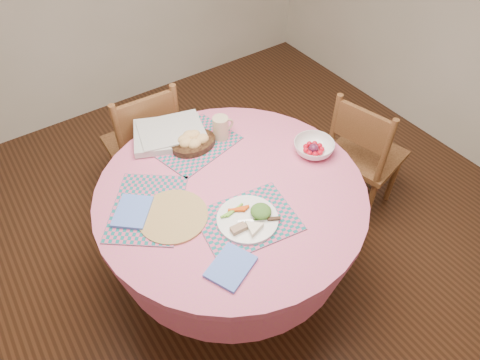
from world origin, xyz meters
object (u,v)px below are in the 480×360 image
object	(u,v)px
wicker_trivet	(173,216)
fruit_bowl	(314,148)
dinner_plate	(250,218)
latte_mug	(221,127)
dining_table	(232,216)
bread_bowl	(193,141)
chair_back	(146,144)
chair_right	(363,154)

from	to	relation	value
wicker_trivet	fruit_bowl	xyz separation A→B (m)	(0.77, -0.03, 0.02)
wicker_trivet	dinner_plate	xyz separation A→B (m)	(0.26, -0.20, 0.02)
latte_mug	fruit_bowl	distance (m)	0.47
dinner_plate	fruit_bowl	distance (m)	0.54
dining_table	bread_bowl	world-z (taller)	bread_bowl
chair_back	wicker_trivet	bearing A→B (deg)	77.25
chair_back	bread_bowl	size ratio (longest dim) A/B	3.90
chair_right	fruit_bowl	distance (m)	0.60
dinner_plate	bread_bowl	xyz separation A→B (m)	(0.04, 0.55, 0.02)
latte_mug	wicker_trivet	bearing A→B (deg)	-144.51
dinner_plate	fruit_bowl	xyz separation A→B (m)	(0.51, 0.18, 0.01)
chair_back	dinner_plate	world-z (taller)	chair_back
wicker_trivet	latte_mug	size ratio (longest dim) A/B	2.51
wicker_trivet	bread_bowl	distance (m)	0.46
chair_back	wicker_trivet	world-z (taller)	chair_back
chair_right	fruit_bowl	size ratio (longest dim) A/B	3.32
bread_bowl	dinner_plate	bearing A→B (deg)	-94.50
chair_right	dinner_plate	xyz separation A→B (m)	(-1.00, -0.23, 0.33)
dining_table	dinner_plate	bearing A→B (deg)	-100.70
dinner_plate	wicker_trivet	bearing A→B (deg)	141.56
latte_mug	fruit_bowl	xyz separation A→B (m)	(0.31, -0.35, -0.04)
wicker_trivet	chair_back	bearing A→B (deg)	75.03
chair_back	wicker_trivet	distance (m)	0.90
bread_bowl	chair_back	bearing A→B (deg)	99.56
dinner_plate	latte_mug	size ratio (longest dim) A/B	2.19
chair_back	bread_bowl	bearing A→B (deg)	101.78
bread_bowl	chair_right	bearing A→B (deg)	-18.43
chair_right	bread_bowl	distance (m)	1.07
dining_table	bread_bowl	bearing A→B (deg)	89.11
dining_table	latte_mug	world-z (taller)	latte_mug
dining_table	dinner_plate	distance (m)	0.30
dinner_plate	latte_mug	distance (m)	0.57
chair_right	latte_mug	world-z (taller)	latte_mug
latte_mug	dining_table	bearing A→B (deg)	-116.11
chair_right	wicker_trivet	world-z (taller)	chair_right
wicker_trivet	dinner_plate	distance (m)	0.33
dinner_plate	latte_mug	xyz separation A→B (m)	(0.20, 0.53, 0.04)
fruit_bowl	dining_table	bearing A→B (deg)	177.20
dinner_plate	bread_bowl	world-z (taller)	bread_bowl
bread_bowl	latte_mug	xyz separation A→B (m)	(0.16, -0.02, 0.03)
chair_back	bread_bowl	xyz separation A→B (m)	(0.08, -0.48, 0.32)
chair_right	latte_mug	bearing A→B (deg)	55.72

